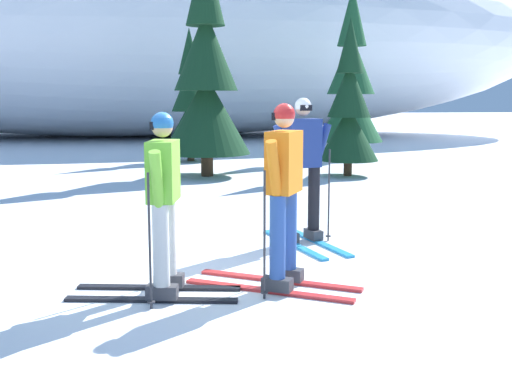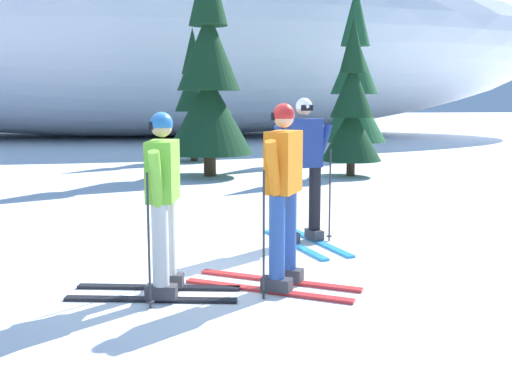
% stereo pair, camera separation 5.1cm
% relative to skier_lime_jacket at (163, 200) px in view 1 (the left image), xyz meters
% --- Properties ---
extents(ground_plane, '(120.00, 120.00, 0.00)m').
position_rel_skier_lime_jacket_xyz_m(ground_plane, '(0.24, 0.66, -0.90)').
color(ground_plane, white).
extents(skier_lime_jacket, '(1.62, 0.82, 1.70)m').
position_rel_skier_lime_jacket_xyz_m(skier_lime_jacket, '(0.00, 0.00, 0.00)').
color(skier_lime_jacket, black).
rests_on(skier_lime_jacket, ground).
extents(skier_navy_jacket, '(0.89, 1.66, 1.82)m').
position_rel_skier_lime_jacket_xyz_m(skier_navy_jacket, '(1.65, 1.88, 0.07)').
color(skier_navy_jacket, '#2893CC').
rests_on(skier_navy_jacket, ground).
extents(skier_orange_jacket, '(1.70, 1.18, 1.78)m').
position_rel_skier_lime_jacket_xyz_m(skier_orange_jacket, '(1.12, 0.09, 0.04)').
color(skier_orange_jacket, red).
rests_on(skier_orange_jacket, ground).
extents(pine_tree_far_left, '(1.45, 1.45, 3.75)m').
position_rel_skier_lime_jacket_xyz_m(pine_tree_far_left, '(0.27, 11.83, 0.67)').
color(pine_tree_far_left, '#47301E').
rests_on(pine_tree_far_left, ground).
extents(pine_tree_center_left, '(2.01, 2.01, 5.22)m').
position_rel_skier_lime_jacket_xyz_m(pine_tree_center_left, '(0.64, 8.45, 1.28)').
color(pine_tree_center_left, '#47301E').
rests_on(pine_tree_center_left, ground).
extents(pine_tree_center_right, '(1.39, 1.39, 3.61)m').
position_rel_skier_lime_jacket_xyz_m(pine_tree_center_right, '(3.90, 8.15, 0.61)').
color(pine_tree_center_right, '#47301E').
rests_on(pine_tree_center_right, ground).
extents(pine_tree_far_right, '(1.95, 1.95, 5.04)m').
position_rel_skier_lime_jacket_xyz_m(pine_tree_far_right, '(5.00, 12.09, 1.21)').
color(pine_tree_far_right, '#47301E').
rests_on(pine_tree_far_right, ground).
extents(snow_ridge_background, '(38.86, 16.06, 8.82)m').
position_rel_skier_lime_jacket_xyz_m(snow_ridge_background, '(-2.21, 23.10, 3.51)').
color(snow_ridge_background, white).
rests_on(snow_ridge_background, ground).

